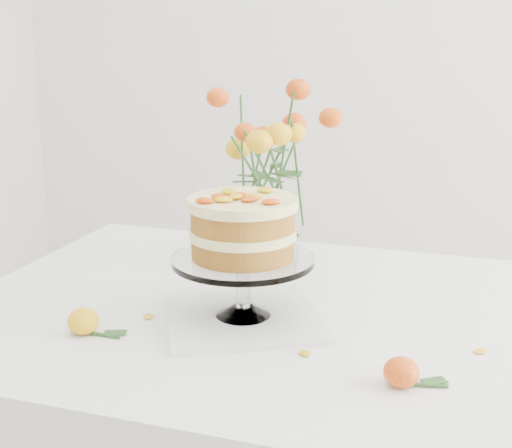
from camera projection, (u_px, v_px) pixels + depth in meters
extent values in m
cube|color=white|center=(430.00, 14.00, 3.04)|extent=(4.00, 0.04, 2.70)
cube|color=tan|center=(318.00, 326.00, 1.37)|extent=(1.40, 0.90, 0.04)
cylinder|color=tan|center=(130.00, 372.00, 2.00)|extent=(0.06, 0.06, 0.71)
cube|color=white|center=(318.00, 315.00, 1.37)|extent=(1.42, 0.92, 0.01)
cube|color=white|center=(359.00, 287.00, 1.82)|extent=(1.42, 0.01, 0.20)
cube|color=white|center=(11.00, 320.00, 1.61)|extent=(0.01, 0.92, 0.20)
cube|color=silver|center=(243.00, 317.00, 1.34)|extent=(0.38, 0.38, 0.01)
cylinder|color=silver|center=(243.00, 284.00, 1.32)|extent=(0.03, 0.03, 0.08)
cylinder|color=silver|center=(243.00, 260.00, 1.31)|extent=(0.26, 0.26, 0.01)
cylinder|color=#995D22|center=(243.00, 247.00, 1.30)|extent=(0.23, 0.23, 0.04)
cylinder|color=#F3E79D|center=(243.00, 233.00, 1.29)|extent=(0.24, 0.24, 0.02)
cylinder|color=#995D22|center=(243.00, 218.00, 1.29)|extent=(0.23, 0.23, 0.04)
cylinder|color=#F3E79D|center=(243.00, 203.00, 1.28)|extent=(0.25, 0.25, 0.02)
cylinder|color=silver|center=(266.00, 265.00, 1.64)|extent=(0.07, 0.07, 0.01)
cylinder|color=silver|center=(267.00, 242.00, 1.62)|extent=(0.09, 0.09, 0.10)
ellipsoid|color=orange|center=(83.00, 321.00, 1.27)|extent=(0.06, 0.06, 0.05)
cylinder|color=#285722|center=(103.00, 335.00, 1.26)|extent=(0.07, 0.01, 0.01)
ellipsoid|color=red|center=(401.00, 372.00, 1.08)|extent=(0.06, 0.06, 0.05)
cylinder|color=#285722|center=(426.00, 386.00, 1.08)|extent=(0.07, 0.02, 0.01)
ellipsoid|color=gold|center=(242.00, 325.00, 1.31)|extent=(0.03, 0.02, 0.00)
ellipsoid|color=gold|center=(288.00, 341.00, 1.24)|extent=(0.03, 0.02, 0.00)
ellipsoid|color=gold|center=(305.00, 353.00, 1.19)|extent=(0.03, 0.02, 0.00)
ellipsoid|color=gold|center=(183.00, 306.00, 1.40)|extent=(0.03, 0.02, 0.00)
ellipsoid|color=gold|center=(149.00, 317.00, 1.35)|extent=(0.03, 0.02, 0.00)
ellipsoid|color=gold|center=(480.00, 351.00, 1.20)|extent=(0.03, 0.02, 0.00)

